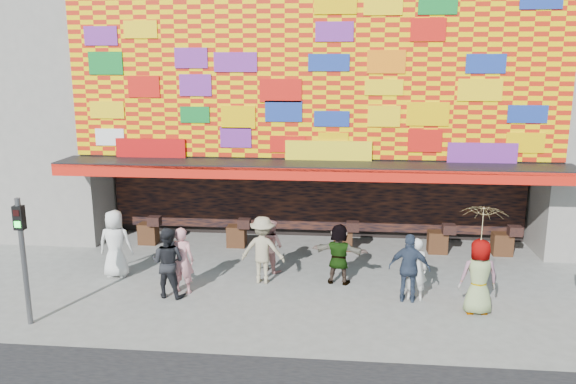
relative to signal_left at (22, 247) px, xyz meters
name	(u,v)px	position (x,y,z in m)	size (l,w,h in m)	color
ground	(301,307)	(6.20, 1.50, -1.86)	(90.00, 90.00, 0.00)	slate
shop_building	(319,83)	(6.20, 9.68, 3.37)	(15.20, 9.40, 10.00)	gray
signal_left	(22,247)	(0.00, 0.00, 0.00)	(0.22, 0.20, 3.00)	#59595B
ped_a	(115,244)	(0.82, 3.11, -0.90)	(0.94, 0.61, 1.93)	silver
ped_b	(182,260)	(3.01, 2.15, -0.97)	(0.65, 0.43, 1.78)	#CF868D
ped_c	(168,262)	(2.73, 1.88, -0.94)	(0.90, 0.70, 1.85)	black
ped_d	(263,250)	(5.01, 3.07, -0.93)	(1.21, 0.69, 1.87)	gray
ped_e	(409,268)	(8.87, 2.17, -0.98)	(1.04, 0.43, 1.77)	#2B364B
ped_f	(339,254)	(7.09, 3.21, -1.02)	(1.56, 0.50, 1.68)	gray
ped_g	(479,277)	(10.44, 1.62, -0.93)	(0.91, 0.59, 1.85)	gray
ped_h	(415,269)	(9.03, 2.29, -1.04)	(0.60, 0.39, 1.64)	silver
ped_i	(271,245)	(5.13, 3.98, -1.09)	(0.75, 0.58, 1.53)	tan
parasol	(483,226)	(10.44, 1.62, 0.32)	(1.18, 1.20, 1.92)	#D7CC88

